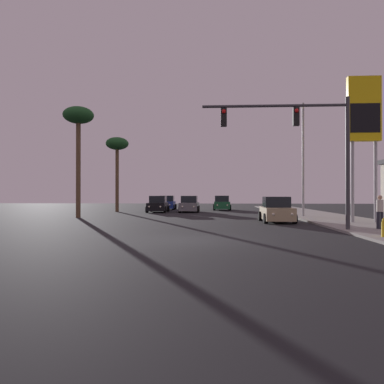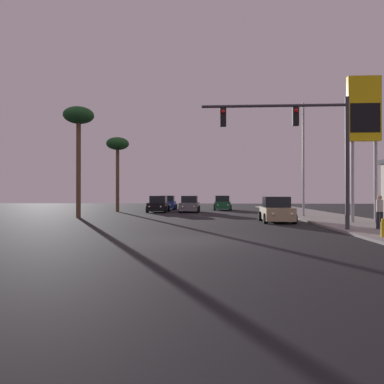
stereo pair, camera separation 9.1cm
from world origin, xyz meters
name	(u,v)px [view 1 (the left image)]	position (x,y,z in m)	size (l,w,h in m)	color
ground_plane	(193,240)	(0.00, 0.00, 0.00)	(120.00, 120.00, 0.00)	black
sidewalk_right	(346,221)	(9.50, 10.00, 0.06)	(5.00, 60.00, 0.12)	gray
car_green	(222,203)	(1.91, 29.07, 0.76)	(2.04, 4.32, 1.68)	#195933
car_grey	(189,205)	(-1.57, 23.60, 0.76)	(2.04, 4.33, 1.68)	slate
car_blue	(167,203)	(-4.64, 29.71, 0.76)	(2.04, 4.34, 1.68)	navy
car_black	(158,205)	(-4.81, 23.32, 0.76)	(2.04, 4.33, 1.68)	black
car_tan	(276,211)	(5.02, 10.00, 0.76)	(2.04, 4.33, 1.68)	tan
traffic_light_mast	(305,136)	(5.36, 3.72, 4.72)	(7.22, 0.36, 6.50)	#38383D
street_lamp	(301,153)	(7.89, 15.20, 5.12)	(1.74, 0.24, 9.00)	#99999E
gas_station_sign	(364,117)	(10.15, 8.65, 6.62)	(2.00, 0.42, 9.00)	#99999E
pedestrian_on_sidewalk	(380,210)	(9.11, 4.09, 1.03)	(0.34, 0.32, 1.67)	#23232D
palm_tree_mid	(117,147)	(-9.25, 24.00, 6.81)	(2.40, 2.40, 7.86)	brown
palm_tree_near	(78,121)	(-9.78, 14.00, 7.61)	(2.40, 2.40, 8.76)	brown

